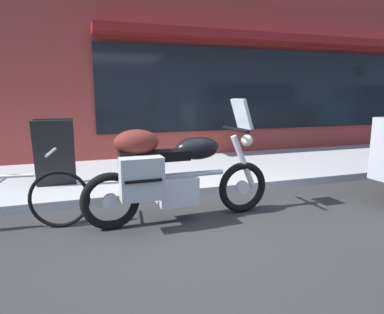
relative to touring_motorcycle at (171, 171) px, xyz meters
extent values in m
plane|color=#2E2E2E|center=(0.23, -0.28, -0.60)|extent=(80.00, 80.00, 0.00)
cube|color=black|center=(6.74, 3.45, 0.95)|extent=(14.72, 0.06, 1.80)
torus|color=black|center=(0.93, 0.06, -0.29)|extent=(0.64, 0.11, 0.63)
cylinder|color=silver|center=(0.93, 0.06, -0.29)|extent=(0.16, 0.06, 0.16)
torus|color=black|center=(-0.67, 0.02, -0.29)|extent=(0.64, 0.11, 0.63)
cylinder|color=silver|center=(-0.67, 0.02, -0.29)|extent=(0.16, 0.06, 0.16)
cube|color=silver|center=(0.08, 0.04, -0.24)|extent=(0.45, 0.31, 0.32)
cylinder|color=silver|center=(0.13, 0.04, -0.07)|extent=(1.04, 0.09, 0.06)
ellipsoid|color=black|center=(0.33, 0.04, 0.23)|extent=(0.53, 0.29, 0.26)
cube|color=black|center=(-0.09, 0.03, 0.17)|extent=(0.61, 0.26, 0.11)
cube|color=black|center=(-0.42, 0.02, 0.15)|extent=(0.29, 0.23, 0.18)
cylinder|color=silver|center=(0.93, 0.06, 0.03)|extent=(0.35, 0.08, 0.67)
cylinder|color=black|center=(0.81, 0.05, 0.43)|extent=(0.05, 0.62, 0.04)
cube|color=silver|center=(0.89, 0.06, 0.61)|extent=(0.16, 0.32, 0.35)
sphere|color=#EAEACC|center=(0.97, 0.06, 0.29)|extent=(0.14, 0.14, 0.14)
cube|color=#B2B2B2|center=(-0.37, -0.22, -0.01)|extent=(0.45, 0.21, 0.44)
cube|color=black|center=(-0.37, -0.33, -0.01)|extent=(0.37, 0.03, 0.03)
ellipsoid|color=#591E19|center=(-0.37, 0.02, 0.33)|extent=(0.49, 0.33, 0.28)
torus|color=black|center=(-1.19, 0.25, -0.28)|extent=(0.64, 0.12, 0.64)
cylinder|color=silver|center=(-1.71, 0.31, 0.00)|extent=(0.57, 0.10, 0.04)
cylinder|color=silver|center=(-1.24, 0.25, 0.24)|extent=(0.08, 0.48, 0.03)
cube|color=black|center=(-1.30, 1.56, 0.01)|extent=(0.55, 0.20, 0.97)
cube|color=black|center=(-1.30, 1.78, 0.01)|extent=(0.55, 0.20, 0.97)
camera|label=1|loc=(-0.94, -3.54, 0.84)|focal=31.48mm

